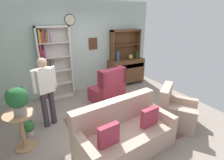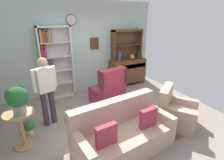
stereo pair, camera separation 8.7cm
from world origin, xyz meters
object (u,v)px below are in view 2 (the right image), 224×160
at_px(bookshelf, 54,63).
at_px(potted_plant_large, 17,98).
at_px(wingback_chair, 109,90).
at_px(potted_plant_small, 29,126).
at_px(bottle_wine, 139,55).
at_px(couch_floral, 123,134).
at_px(sideboard_hutch, 127,40).
at_px(person_reading, 46,87).
at_px(plant_stand, 21,126).
at_px(vase_tall, 119,56).
at_px(book_stack, 118,107).
at_px(armchair_floral, 176,113).
at_px(coffee_table, 116,111).
at_px(vase_round, 132,57).
at_px(sideboard, 127,71).

distance_m(bookshelf, potted_plant_large, 2.20).
height_order(wingback_chair, potted_plant_small, wingback_chair).
relative_size(bookshelf, bottle_wine, 7.99).
xyz_separation_m(couch_floral, wingback_chair, (0.59, 1.77, 0.07)).
relative_size(sideboard_hutch, potted_plant_large, 2.22).
height_order(bottle_wine, wingback_chair, bottle_wine).
height_order(bookshelf, person_reading, bookshelf).
bearing_deg(plant_stand, couch_floral, -28.76).
xyz_separation_m(sideboard_hutch, vase_tall, (-0.39, -0.19, -0.48)).
bearing_deg(book_stack, vase_tall, 60.04).
distance_m(bottle_wine, couch_floral, 3.54).
distance_m(bottle_wine, potted_plant_large, 4.22).
height_order(armchair_floral, coffee_table, armchair_floral).
xyz_separation_m(vase_tall, couch_floral, (-1.42, -2.68, -0.77)).
distance_m(sideboard_hutch, book_stack, 2.90).
bearing_deg(person_reading, potted_plant_large, -131.84).
xyz_separation_m(bookshelf, vase_round, (2.60, -0.15, -0.06)).
bearing_deg(vase_round, sideboard_hutch, 126.48).
relative_size(armchair_floral, person_reading, 0.69).
bearing_deg(vase_tall, bottle_wine, -0.66).
relative_size(vase_tall, vase_round, 1.93).
bearing_deg(armchair_floral, potted_plant_small, 159.36).
relative_size(vase_tall, couch_floral, 0.17).
bearing_deg(sideboard, armchair_floral, -97.60).
distance_m(bookshelf, vase_tall, 2.09).
bearing_deg(coffee_table, potted_plant_small, 163.30).
height_order(bottle_wine, armchair_floral, bottle_wine).
height_order(vase_round, wingback_chair, vase_round).
xyz_separation_m(wingback_chair, person_reading, (-1.67, -0.33, 0.52)).
bearing_deg(sideboard, couch_floral, -123.31).
xyz_separation_m(sideboard, vase_round, (0.13, -0.07, 0.50)).
xyz_separation_m(sideboard_hutch, vase_round, (0.13, -0.18, -0.55)).
xyz_separation_m(sideboard_hutch, wingback_chair, (-1.22, -1.10, -1.18)).
bearing_deg(coffee_table, armchair_floral, -26.09).
bearing_deg(vase_round, wingback_chair, -145.78).
relative_size(potted_plant_large, person_reading, 0.32).
bearing_deg(coffee_table, sideboard_hutch, 54.10).
relative_size(couch_floral, person_reading, 1.20).
distance_m(sideboard_hutch, potted_plant_large, 4.00).
bearing_deg(sideboard, bookshelf, 178.06).
relative_size(bottle_wine, armchair_floral, 0.25).
height_order(bottle_wine, potted_plant_small, bottle_wine).
bearing_deg(vase_round, book_stack, -129.69).
bearing_deg(sideboard_hutch, potted_plant_large, -149.47).
height_order(person_reading, coffee_table, person_reading).
relative_size(plant_stand, book_stack, 3.43).
bearing_deg(couch_floral, sideboard_hutch, 57.70).
bearing_deg(vase_tall, coffee_table, -120.76).
height_order(wingback_chair, coffee_table, wingback_chair).
bearing_deg(potted_plant_large, sideboard_hutch, 30.53).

